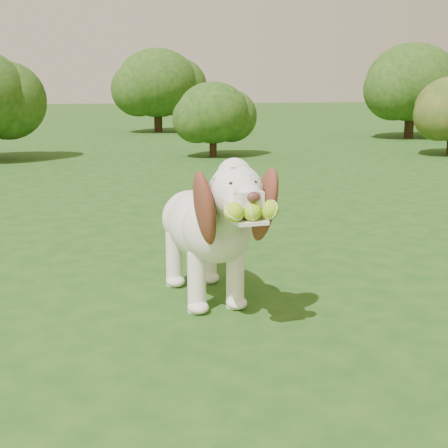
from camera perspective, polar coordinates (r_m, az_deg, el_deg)
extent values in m
plane|color=#184614|center=(3.35, -3.82, -8.75)|extent=(80.00, 80.00, 0.00)
ellipsoid|color=white|center=(3.61, -2.01, -0.10)|extent=(0.48, 0.78, 0.39)
ellipsoid|color=white|center=(3.34, -0.62, -0.35)|extent=(0.43, 0.43, 0.38)
ellipsoid|color=white|center=(3.86, -3.12, 0.53)|extent=(0.39, 0.39, 0.35)
cylinder|color=white|center=(3.19, 0.20, 0.86)|extent=(0.24, 0.33, 0.30)
sphere|color=white|center=(3.02, 1.10, 3.02)|extent=(0.30, 0.30, 0.27)
sphere|color=white|center=(3.03, 0.96, 4.44)|extent=(0.20, 0.20, 0.17)
cube|color=white|center=(2.89, 2.12, 2.44)|extent=(0.13, 0.17, 0.07)
ellipsoid|color=#592D28|center=(2.81, 2.73, 2.49)|extent=(0.07, 0.05, 0.05)
cube|color=white|center=(2.89, 2.22, 0.31)|extent=(0.17, 0.19, 0.02)
ellipsoid|color=brown|center=(3.00, -1.79, 1.42)|extent=(0.17, 0.27, 0.41)
ellipsoid|color=brown|center=(3.10, 3.74, 1.78)|extent=(0.18, 0.25, 0.41)
cylinder|color=white|center=(3.99, -3.74, 1.60)|extent=(0.09, 0.20, 0.15)
cylinder|color=white|center=(3.41, -2.52, -5.35)|extent=(0.11, 0.11, 0.34)
cylinder|color=white|center=(3.48, 1.03, -4.99)|extent=(0.11, 0.11, 0.34)
cylinder|color=white|center=(3.87, -4.58, -3.21)|extent=(0.11, 0.11, 0.34)
cylinder|color=white|center=(3.92, -1.41, -2.94)|extent=(0.11, 0.11, 0.34)
sphere|color=#A7CD1A|center=(2.81, 0.90, 1.10)|extent=(0.10, 0.10, 0.09)
sphere|color=#A7CD1A|center=(2.84, 2.55, 1.21)|extent=(0.10, 0.10, 0.09)
sphere|color=#A7CD1A|center=(2.87, 4.17, 1.32)|extent=(0.10, 0.10, 0.09)
cylinder|color=#382314|center=(15.33, 16.58, 8.84)|extent=(0.22, 0.22, 0.70)
ellipsoid|color=#174013|center=(15.31, 16.80, 12.30)|extent=(2.09, 2.09, 1.78)
cylinder|color=#382314|center=(16.69, -6.04, 9.54)|extent=(0.22, 0.22, 0.69)
ellipsoid|color=#174013|center=(16.67, -6.11, 12.72)|extent=(2.08, 2.08, 1.77)
cylinder|color=#382314|center=(10.87, -1.00, 7.25)|extent=(0.13, 0.13, 0.41)
ellipsoid|color=#174013|center=(10.83, -1.01, 10.14)|extent=(1.23, 1.23, 1.05)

